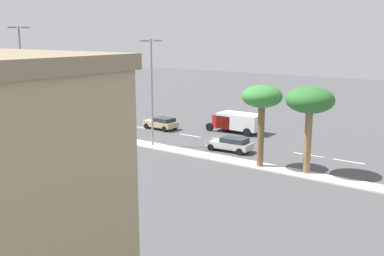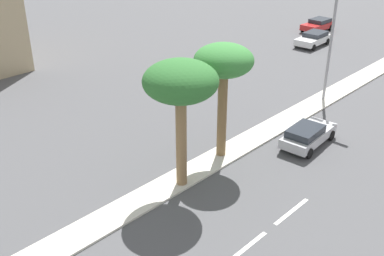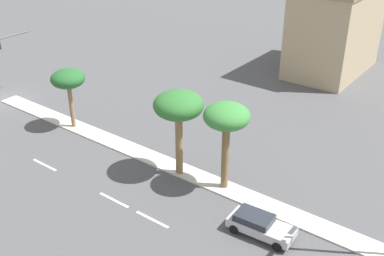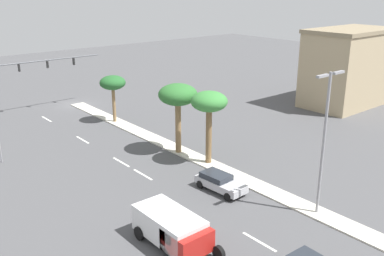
{
  "view_description": "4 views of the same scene",
  "coord_description": "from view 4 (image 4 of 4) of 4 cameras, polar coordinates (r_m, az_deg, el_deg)",
  "views": [
    {
      "loc": [
        -32.24,
        10.3,
        10.8
      ],
      "look_at": [
        -3.87,
        31.07,
        3.42
      ],
      "focal_mm": 42.18,
      "sensor_mm": 36.0,
      "label": 1
    },
    {
      "loc": [
        14.96,
        8.57,
        13.54
      ],
      "look_at": [
        -1.62,
        25.99,
        1.64
      ],
      "focal_mm": 43.02,
      "sensor_mm": 36.0,
      "label": 2
    },
    {
      "loc": [
        24.21,
        42.18,
        19.91
      ],
      "look_at": [
        -1.52,
        22.86,
        3.12
      ],
      "focal_mm": 43.65,
      "sensor_mm": 36.0,
      "label": 3
    },
    {
      "loc": [
        24.48,
        53.99,
        15.64
      ],
      "look_at": [
        2.0,
        27.07,
        3.93
      ],
      "focal_mm": 40.31,
      "sensor_mm": 36.0,
      "label": 4
    }
  ],
  "objects": [
    {
      "name": "median_curb",
      "position": [
        32.78,
        16.27,
        -10.72
      ],
      "size": [
        1.8,
        77.51,
        0.12
      ],
      "primitive_type": "cube",
      "color": "beige",
      "rests_on": "ground"
    },
    {
      "name": "traffic_signal_gantry",
      "position": [
        56.99,
        -23.75,
        5.86
      ],
      "size": [
        18.22,
        0.53,
        7.0
      ],
      "color": "#515459",
      "rests_on": "ground"
    },
    {
      "name": "street_lamp_leading",
      "position": [
        30.42,
        17.14,
        -0.75
      ],
      "size": [
        2.9,
        0.24,
        10.17
      ],
      "color": "gray",
      "rests_on": "median_curb"
    },
    {
      "name": "palm_tree_far",
      "position": [
        51.09,
        -10.45,
        5.81
      ],
      "size": [
        3.02,
        3.02,
        5.53
      ],
      "color": "olive",
      "rests_on": "median_curb"
    },
    {
      "name": "lane_stripe_near",
      "position": [
        47.07,
        -14.27,
        -1.53
      ],
      "size": [
        0.2,
        2.8,
        0.01
      ],
      "primitive_type": "cube",
      "color": "silver",
      "rests_on": "ground"
    },
    {
      "name": "commercial_building",
      "position": [
        61.8,
        20.01,
        7.56
      ],
      "size": [
        12.83,
        7.42,
        10.21
      ],
      "color": "tan",
      "rests_on": "ground"
    },
    {
      "name": "sedan_silver_outboard",
      "position": [
        34.55,
        3.67,
        -7.14
      ],
      "size": [
        2.11,
        4.37,
        1.34
      ],
      "color": "#B2B2B7",
      "rests_on": "ground"
    },
    {
      "name": "lane_stripe_right",
      "position": [
        40.56,
        -9.36,
        -4.47
      ],
      "size": [
        0.2,
        2.8,
        0.01
      ],
      "primitive_type": "cube",
      "color": "silver",
      "rests_on": "ground"
    },
    {
      "name": "box_truck",
      "position": [
        27.4,
        -2.38,
        -13.27
      ],
      "size": [
        2.72,
        6.15,
        2.15
      ],
      "color": "#B21E19",
      "rests_on": "ground"
    },
    {
      "name": "palm_tree_trailing",
      "position": [
        40.43,
        -1.88,
        4.22
      ],
      "size": [
        3.7,
        3.7,
        6.76
      ],
      "color": "olive",
      "rests_on": "median_curb"
    },
    {
      "name": "lane_stripe_trailing",
      "position": [
        55.58,
        -18.68,
        1.13
      ],
      "size": [
        0.2,
        2.8,
        0.01
      ],
      "primitive_type": "cube",
      "color": "silver",
      "rests_on": "ground"
    },
    {
      "name": "palm_tree_front",
      "position": [
        37.94,
        2.28,
        3.2
      ],
      "size": [
        3.27,
        3.27,
        6.67
      ],
      "color": "brown",
      "rests_on": "median_curb"
    },
    {
      "name": "ground_plane",
      "position": [
        37.59,
        5.38,
        -6.21
      ],
      "size": [
        160.0,
        160.0,
        0.0
      ],
      "primitive_type": "plane",
      "color": "#4C4C4F"
    },
    {
      "name": "lane_stripe_left",
      "position": [
        37.74,
        -6.53,
        -6.14
      ],
      "size": [
        0.2,
        2.8,
        0.01
      ],
      "primitive_type": "cube",
      "color": "silver",
      "rests_on": "ground"
    },
    {
      "name": "lane_stripe_outboard",
      "position": [
        28.81,
        8.89,
        -14.65
      ],
      "size": [
        0.2,
        2.8,
        0.01
      ],
      "primitive_type": "cube",
      "color": "silver",
      "rests_on": "ground"
    }
  ]
}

